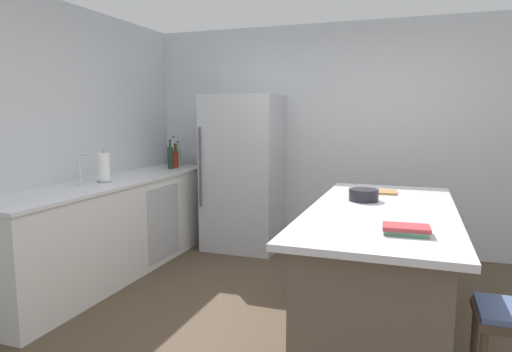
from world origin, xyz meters
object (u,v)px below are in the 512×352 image
kitchen_island (380,271)px  hot_sauce_bottle (176,161)px  soda_bottle (173,154)px  refrigerator (244,173)px  mixing_bowl (364,195)px  cutting_board (378,192)px  gin_bottle (178,156)px  syrup_bottle (175,158)px  wine_bottle (170,157)px  cookbook_stack (406,230)px  paper_towel_roll (104,168)px  sink_faucet (81,168)px

kitchen_island → hot_sauce_bottle: hot_sauce_bottle is taller
soda_bottle → refrigerator: bearing=-3.9°
mixing_bowl → cutting_board: (0.07, 0.41, -0.04)m
kitchen_island → gin_bottle: size_ratio=7.28×
gin_bottle → hot_sauce_bottle: gin_bottle is taller
syrup_bottle → wine_bottle: wine_bottle is taller
syrup_bottle → cookbook_stack: bearing=-40.1°
syrup_bottle → paper_towel_roll: bearing=-90.5°
kitchen_island → soda_bottle: soda_bottle is taller
sink_faucet → syrup_bottle: 1.59m
refrigerator → soda_bottle: size_ratio=4.92×
paper_towel_roll → gin_bottle: size_ratio=1.03×
cookbook_stack → syrup_bottle: bearing=139.9°
kitchen_island → syrup_bottle: 3.09m
wine_bottle → mixing_bowl: (2.36, -1.19, -0.11)m
wine_bottle → refrigerator: bearing=15.5°
wine_bottle → gin_bottle: bearing=105.7°
soda_bottle → cookbook_stack: size_ratio=1.40×
hot_sauce_bottle → wine_bottle: bearing=-98.6°
sink_faucet → mixing_bowl: size_ratio=1.35×
refrigerator → hot_sauce_bottle: size_ratio=7.77×
paper_towel_roll → wine_bottle: bearing=87.3°
paper_towel_roll → cutting_board: (2.49, 0.35, -0.14)m
hot_sauce_bottle → cutting_board: (2.42, -0.88, -0.10)m
paper_towel_roll → sink_faucet: bearing=-101.0°
gin_bottle → hot_sauce_bottle: 0.30m
kitchen_island → hot_sauce_bottle: size_ratio=9.54×
kitchen_island → hot_sauce_bottle: (-2.50, 1.53, 0.56)m
refrigerator → syrup_bottle: (-0.88, -0.04, 0.15)m
soda_bottle → cookbook_stack: 3.70m
kitchen_island → cookbook_stack: bearing=-75.6°
paper_towel_roll → cookbook_stack: size_ratio=1.20×
gin_bottle → wine_bottle: size_ratio=0.88×
sink_faucet → kitchen_island: bearing=-1.1°
refrigerator → syrup_bottle: refrigerator is taller
hot_sauce_bottle → wine_bottle: size_ratio=0.67×
syrup_bottle → cutting_board: size_ratio=0.90×
refrigerator → mixing_bowl: bearing=-43.0°
soda_bottle → cookbook_stack: (2.81, -2.40, -0.14)m
refrigerator → sink_faucet: size_ratio=5.97×
kitchen_island → syrup_bottle: size_ratio=7.72×
hot_sauce_bottle → refrigerator: bearing=9.4°
paper_towel_roll → gin_bottle: paper_towel_roll is taller
mixing_bowl → wine_bottle: bearing=153.2°
sink_faucet → cookbook_stack: size_ratio=1.16×
gin_bottle → mixing_bowl: 2.92m
gin_bottle → kitchen_island: bearing=-34.7°
sink_faucet → wine_bottle: 1.39m
sink_faucet → hot_sauce_bottle: sink_faucet is taller
gin_bottle → cutting_board: gin_bottle is taller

